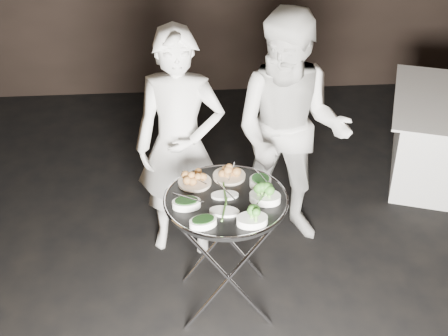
{
  "coord_description": "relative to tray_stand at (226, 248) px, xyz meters",
  "views": [
    {
      "loc": [
        -0.26,
        -2.63,
        2.97
      ],
      "look_at": [
        -0.03,
        0.47,
        0.95
      ],
      "focal_mm": 50.0,
      "sensor_mm": 36.0,
      "label": 1
    }
  ],
  "objects": [
    {
      "name": "asparagus_plate_b",
      "position": [
        -0.02,
        -0.14,
        0.39
      ],
      "size": [
        0.19,
        0.13,
        0.04
      ],
      "rotation": [
        0.0,
        0.0,
        -0.21
      ],
      "color": "white",
      "rests_on": "serving_tray"
    },
    {
      "name": "greens_bowl",
      "position": [
        0.22,
        0.12,
        0.41
      ],
      "size": [
        0.13,
        0.13,
        0.08
      ],
      "rotation": [
        0.0,
        0.0,
        0.23
      ],
      "color": "white",
      "rests_on": "serving_tray"
    },
    {
      "name": "broccoli_bowl_a",
      "position": [
        0.22,
        -0.04,
        0.41
      ],
      "size": [
        0.21,
        0.17,
        0.08
      ],
      "rotation": [
        0.0,
        0.0,
        -0.26
      ],
      "color": "white",
      "rests_on": "serving_tray"
    },
    {
      "name": "asparagus_plate_a",
      "position": [
        -0.0,
        0.02,
        0.39
      ],
      "size": [
        0.16,
        0.09,
        0.03
      ],
      "rotation": [
        0.0,
        0.0,
        -0.01
      ],
      "color": "white",
      "rests_on": "serving_tray"
    },
    {
      "name": "waiter_right",
      "position": [
        0.49,
        0.7,
        0.4
      ],
      "size": [
        0.99,
        0.87,
        1.72
      ],
      "primitive_type": "imported",
      "rotation": [
        0.0,
        0.0,
        -0.3
      ],
      "color": "silver",
      "rests_on": "floor"
    },
    {
      "name": "serving_utensils",
      "position": [
        0.02,
        0.07,
        0.43
      ],
      "size": [
        0.59,
        0.45,
        0.01
      ],
      "color": "silver",
      "rests_on": "serving_tray"
    },
    {
      "name": "serving_tray",
      "position": [
        -0.0,
        -0.0,
        0.36
      ],
      "size": [
        0.74,
        0.74,
        0.04
      ],
      "color": "black",
      "rests_on": "tray_stand"
    },
    {
      "name": "tray_stand",
      "position": [
        0.0,
        0.0,
        0.0
      ],
      "size": [
        0.56,
        0.47,
        0.82
      ],
      "rotation": [
        0.0,
        0.0,
        0.1
      ],
      "color": "silver",
      "rests_on": "floor"
    },
    {
      "name": "broccoli_bowl_b",
      "position": [
        0.13,
        -0.24,
        0.41
      ],
      "size": [
        0.18,
        0.13,
        0.07
      ],
      "rotation": [
        0.0,
        0.0,
        0.05
      ],
      "color": "white",
      "rests_on": "serving_tray"
    },
    {
      "name": "spinach_bowl_b",
      "position": [
        -0.14,
        -0.24,
        0.4
      ],
      "size": [
        0.18,
        0.14,
        0.06
      ],
      "rotation": [
        0.0,
        0.0,
        0.29
      ],
      "color": "white",
      "rests_on": "serving_tray"
    },
    {
      "name": "waiter_left",
      "position": [
        -0.26,
        0.63,
        0.37
      ],
      "size": [
        0.65,
        0.48,
        1.65
      ],
      "primitive_type": "imported",
      "rotation": [
        0.0,
        0.0,
        -0.14
      ],
      "color": "silver",
      "rests_on": "floor"
    },
    {
      "name": "potato_plate_a",
      "position": [
        -0.18,
        0.17,
        0.41
      ],
      "size": [
        0.2,
        0.2,
        0.07
      ],
      "rotation": [
        0.0,
        0.0,
        -0.09
      ],
      "color": "beige",
      "rests_on": "serving_tray"
    },
    {
      "name": "spinach_bowl_a",
      "position": [
        -0.23,
        -0.06,
        0.41
      ],
      "size": [
        0.17,
        0.12,
        0.07
      ],
      "rotation": [
        0.0,
        0.0,
        0.05
      ],
      "color": "white",
      "rests_on": "serving_tray"
    },
    {
      "name": "potato_plate_b",
      "position": [
        0.04,
        0.22,
        0.41
      ],
      "size": [
        0.2,
        0.2,
        0.07
      ],
      "rotation": [
        0.0,
        0.0,
        -0.25
      ],
      "color": "beige",
      "rests_on": "serving_tray"
    }
  ]
}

